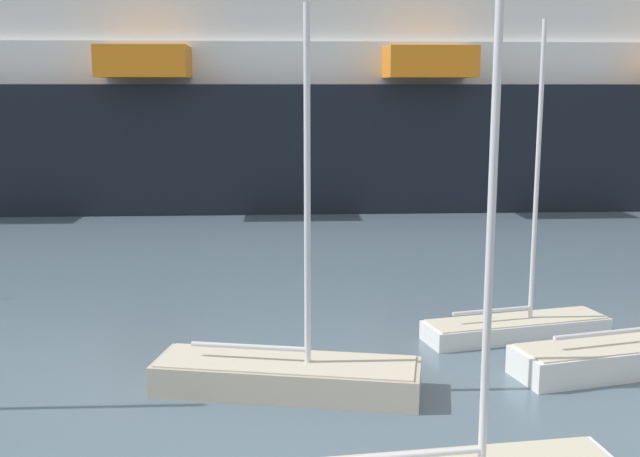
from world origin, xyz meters
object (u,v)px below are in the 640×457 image
(sailboat_0, at_px, (287,372))
(sailboat_3, at_px, (637,349))
(sailboat_6, at_px, (517,323))
(cruise_ship, at_px, (283,81))

(sailboat_0, xyz_separation_m, sailboat_3, (9.32, 0.48, 0.08))
(sailboat_0, relative_size, sailboat_6, 1.00)
(sailboat_3, xyz_separation_m, cruise_ship, (-6.92, 36.14, 7.23))
(sailboat_0, relative_size, sailboat_3, 0.82)
(sailboat_3, relative_size, sailboat_6, 1.21)
(sailboat_6, height_order, cruise_ship, cruise_ship)
(sailboat_6, bearing_deg, sailboat_3, -62.62)
(sailboat_0, height_order, sailboat_3, sailboat_3)
(sailboat_6, bearing_deg, cruise_ship, 88.81)
(sailboat_6, xyz_separation_m, cruise_ship, (-4.72, 33.19, 7.36))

